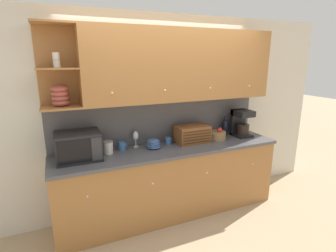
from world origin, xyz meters
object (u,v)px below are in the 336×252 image
object	(u,v)px
bread_box	(192,134)
mug	(168,141)
mug_blue_second	(122,146)
bowl_stack_on_counter	(154,144)
microwave	(78,146)
wine_glass	(136,136)
fruit_basket	(217,135)
storage_canister	(108,147)
coffee_maker	(241,123)
wine_bottle	(225,126)

from	to	relation	value
bread_box	mug	bearing A→B (deg)	169.18
mug_blue_second	bowl_stack_on_counter	xyz separation A→B (m)	(0.38, -0.09, 0.00)
microwave	wine_glass	bearing A→B (deg)	13.07
mug_blue_second	wine_glass	world-z (taller)	wine_glass
fruit_basket	storage_canister	bearing A→B (deg)	179.10
bowl_stack_on_counter	storage_canister	bearing A→B (deg)	176.65
bread_box	bowl_stack_on_counter	bearing A→B (deg)	-178.46
wine_glass	storage_canister	bearing A→B (deg)	-164.03
storage_canister	fruit_basket	xyz separation A→B (m)	(1.53, -0.02, -0.02)
microwave	coffee_maker	bearing A→B (deg)	0.99
wine_bottle	bread_box	bearing A→B (deg)	-169.09
mug_blue_second	bread_box	world-z (taller)	bread_box
storage_canister	fruit_basket	distance (m)	1.53
mug_blue_second	coffee_maker	distance (m)	1.77
bowl_stack_on_counter	wine_bottle	size ratio (longest dim) A/B	0.64
wine_glass	bowl_stack_on_counter	world-z (taller)	wine_glass
wine_glass	bowl_stack_on_counter	size ratio (longest dim) A/B	1.14
mug_blue_second	wine_bottle	size ratio (longest dim) A/B	0.36
wine_glass	microwave	bearing A→B (deg)	-166.93
mug	fruit_basket	distance (m)	0.73
storage_canister	mug	bearing A→B (deg)	3.13
wine_bottle	mug_blue_second	bearing A→B (deg)	-178.47
storage_canister	wine_bottle	xyz separation A→B (m)	(1.76, 0.10, 0.05)
storage_canister	bread_box	xyz separation A→B (m)	(1.14, -0.02, 0.04)
fruit_basket	wine_bottle	world-z (taller)	wine_bottle
microwave	fruit_basket	distance (m)	1.88
mug_blue_second	fruit_basket	bearing A→B (deg)	-3.53
microwave	wine_bottle	xyz separation A→B (m)	(2.09, 0.16, -0.03)
wine_glass	coffee_maker	distance (m)	1.58
wine_bottle	fruit_basket	bearing A→B (deg)	-150.45
microwave	wine_bottle	size ratio (longest dim) A/B	1.69
storage_canister	mug_blue_second	world-z (taller)	storage_canister
storage_canister	mug_blue_second	distance (m)	0.20
bowl_stack_on_counter	mug_blue_second	bearing A→B (deg)	166.47
storage_canister	wine_bottle	bearing A→B (deg)	3.29
microwave	storage_canister	bearing A→B (deg)	9.73
mug_blue_second	microwave	bearing A→B (deg)	-167.48
bowl_stack_on_counter	bread_box	xyz separation A→B (m)	(0.57, 0.02, 0.06)
wine_glass	fruit_basket	distance (m)	1.17
storage_canister	bread_box	size ratio (longest dim) A/B	0.35
microwave	wine_bottle	distance (m)	2.10
mug_blue_second	mug	distance (m)	0.62
mug_blue_second	coffee_maker	size ratio (longest dim) A/B	0.27
coffee_maker	fruit_basket	bearing A→B (deg)	-179.20
mug_blue_second	bowl_stack_on_counter	bearing A→B (deg)	-13.53
mug	fruit_basket	xyz separation A→B (m)	(0.72, -0.07, 0.01)
wine_glass	wine_bottle	size ratio (longest dim) A/B	0.73
storage_canister	wine_bottle	distance (m)	1.76
bread_box	coffee_maker	size ratio (longest dim) A/B	1.16
mug_blue_second	wine_glass	xyz separation A→B (m)	(0.19, 0.05, 0.09)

